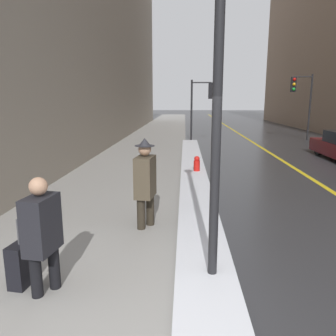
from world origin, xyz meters
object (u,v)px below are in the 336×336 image
object	(u,v)px
lamp_post	(219,39)
traffic_light_far	(300,93)
fire_hydrant	(197,167)
traffic_light_near	(204,98)
pedestrian_nearside	(42,231)
rolling_suitcase	(21,265)
pedestrian_in_fedora	(145,180)

from	to	relation	value
lamp_post	traffic_light_far	world-z (taller)	lamp_post
fire_hydrant	traffic_light_near	bearing A→B (deg)	85.65
pedestrian_nearside	rolling_suitcase	world-z (taller)	pedestrian_nearside
lamp_post	pedestrian_nearside	bearing A→B (deg)	-173.94
lamp_post	fire_hydrant	bearing A→B (deg)	89.85
traffic_light_far	pedestrian_in_fedora	xyz separation A→B (m)	(-7.78, -14.85, -1.93)
traffic_light_near	pedestrian_nearside	bearing A→B (deg)	-102.15
lamp_post	fire_hydrant	world-z (taller)	lamp_post
lamp_post	pedestrian_nearside	xyz separation A→B (m)	(-2.15, -0.23, -2.29)
pedestrian_nearside	fire_hydrant	distance (m)	6.97
traffic_light_near	pedestrian_in_fedora	xyz separation A→B (m)	(-1.81, -13.08, -1.62)
traffic_light_near	fire_hydrant	world-z (taller)	traffic_light_near
traffic_light_near	pedestrian_nearside	world-z (taller)	traffic_light_near
pedestrian_nearside	traffic_light_near	bearing A→B (deg)	177.44
traffic_light_far	pedestrian_nearside	distance (m)	19.38
lamp_post	traffic_light_far	distance (m)	18.17
lamp_post	pedestrian_nearside	world-z (taller)	lamp_post
traffic_light_far	pedestrian_in_fedora	size ratio (longest dim) A/B	2.26
pedestrian_in_fedora	rolling_suitcase	world-z (taller)	pedestrian_in_fedora
traffic_light_near	rolling_suitcase	xyz separation A→B (m)	(-3.23, -15.23, -2.28)
fire_hydrant	traffic_light_far	bearing A→B (deg)	57.81
fire_hydrant	pedestrian_in_fedora	bearing A→B (deg)	-104.86
traffic_light_near	traffic_light_far	xyz separation A→B (m)	(5.97, 1.78, 0.31)
traffic_light_far	pedestrian_nearside	world-z (taller)	traffic_light_far
lamp_post	pedestrian_in_fedora	size ratio (longest dim) A/B	3.00
traffic_light_far	pedestrian_in_fedora	world-z (taller)	traffic_light_far
lamp_post	pedestrian_in_fedora	world-z (taller)	lamp_post
lamp_post	fire_hydrant	xyz separation A→B (m)	(0.02, 6.38, -2.80)
rolling_suitcase	fire_hydrant	size ratio (longest dim) A/B	1.36
lamp_post	traffic_light_near	bearing A→B (deg)	87.42
pedestrian_in_fedora	pedestrian_nearside	bearing A→B (deg)	-16.24
rolling_suitcase	fire_hydrant	xyz separation A→B (m)	(2.56, 6.47, 0.04)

